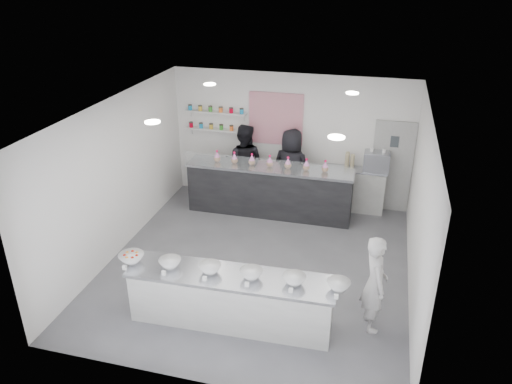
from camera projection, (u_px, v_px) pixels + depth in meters
The scene contains 26 objects.
floor at pixel (257, 264), 9.43m from camera, with size 6.00×6.00×0.00m, color #515156.
ceiling at pixel (258, 110), 8.15m from camera, with size 6.00×6.00×0.00m, color white.
back_wall at pixel (290, 139), 11.42m from camera, with size 5.50×5.50×0.00m, color white.
left_wall at pixel (117, 177), 9.43m from camera, with size 6.00×6.00×0.00m, color white.
right_wall at pixel (420, 211), 8.16m from camera, with size 6.00×6.00×0.00m, color white.
back_door at pixel (391, 167), 11.05m from camera, with size 0.88×0.04×2.10m, color #9C9B99.
pattern_panel at pixel (276, 119), 11.28m from camera, with size 1.25×0.03×1.20m, color #BD1E47.
jar_shelf_lower at pixel (217, 130), 11.69m from camera, with size 1.45×0.22×0.04m, color silver.
jar_shelf_upper at pixel (216, 112), 11.51m from camera, with size 1.45×0.22×0.04m, color silver.
preserve_jars at pixel (216, 118), 11.55m from camera, with size 1.45×0.10×0.56m, color red, non-canonical shape.
downlight_0 at pixel (152, 122), 7.61m from camera, with size 0.24×0.24×0.02m, color white.
downlight_1 at pixel (336, 137), 6.96m from camera, with size 0.24×0.24×0.02m, color white.
downlight_2 at pixel (210, 84), 9.88m from camera, with size 0.24×0.24×0.02m, color white.
downlight_3 at pixel (352, 93), 9.24m from camera, with size 0.24×0.24×0.02m, color white.
prep_counter at pixel (231, 299), 7.76m from camera, with size 3.23×0.73×0.88m, color #A2A29D.
back_bar at pixel (269, 191), 11.07m from camera, with size 3.67×0.67×1.14m, color black.
sneeze_guard at pixel (266, 166), 10.48m from camera, with size 3.62×0.02×0.31m, color white.
espresso_ledge at pixel (354, 189), 11.29m from camera, with size 1.34×0.43×1.00m, color #A2A29D.
espresso_machine at pixel (377, 162), 10.89m from camera, with size 0.56×0.39×0.43m, color #93969E.
cup_stacks at pixel (350, 161), 11.04m from camera, with size 0.24×0.24×0.36m, color #B9B581, non-canonical shape.
prep_bowls at pixel (230, 271), 7.54m from camera, with size 3.60×0.45×0.14m, color white, non-canonical shape.
label_cards at pixel (219, 292), 7.13m from camera, with size 3.31×0.04×0.07m, color white, non-canonical shape.
cookie_bags at pixel (270, 161), 10.77m from camera, with size 2.55×0.15×0.27m, color #F979D7, non-canonical shape.
woman_prep at pixel (375, 284), 7.52m from camera, with size 0.58×0.38×1.59m, color beige.
staff_left at pixel (244, 163), 11.53m from camera, with size 0.91×0.71×1.88m, color black.
staff_right at pixel (291, 169), 11.29m from camera, with size 0.91×0.59×1.85m, color black.
Camera 1 is at (2.00, -7.70, 5.25)m, focal length 35.00 mm.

